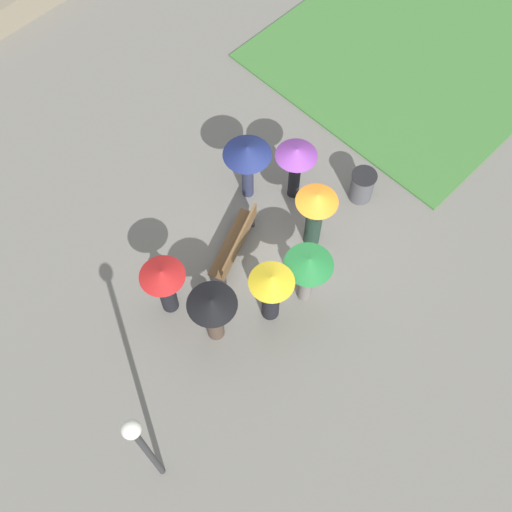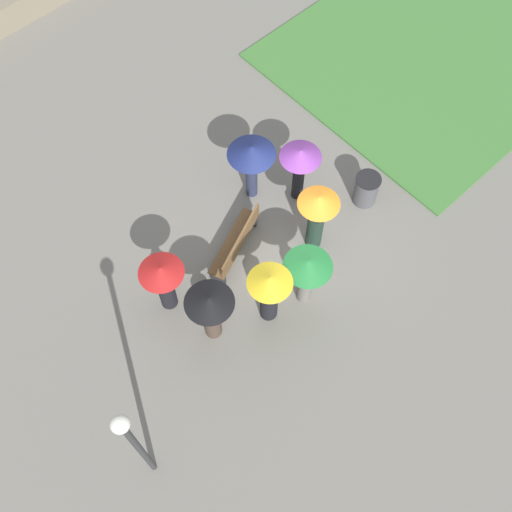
% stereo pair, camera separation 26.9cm
% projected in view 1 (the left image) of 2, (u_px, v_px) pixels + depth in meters
% --- Properties ---
extents(ground_plane, '(90.00, 90.00, 0.00)m').
position_uv_depth(ground_plane, '(290.00, 237.00, 15.60)').
color(ground_plane, slate).
extents(lawn_patch_near, '(9.32, 7.36, 0.06)m').
position_uv_depth(lawn_patch_near, '(432.00, 38.00, 18.68)').
color(lawn_patch_near, '#427A38').
rests_on(lawn_patch_near, ground_plane).
extents(parapet_wall, '(45.00, 0.35, 0.86)m').
position_uv_depth(parapet_wall, '(26.00, 5.00, 18.76)').
color(parapet_wall, gray).
rests_on(parapet_wall, ground_plane).
extents(park_bench, '(1.95, 1.13, 0.90)m').
position_uv_depth(park_bench, '(236.00, 244.00, 14.97)').
color(park_bench, brown).
rests_on(park_bench, ground_plane).
extents(lamp_post, '(0.32, 0.32, 3.87)m').
position_uv_depth(lamp_post, '(143.00, 445.00, 10.80)').
color(lamp_post, '#2D2D30').
rests_on(lamp_post, ground_plane).
extents(trash_bin, '(0.63, 0.63, 0.89)m').
position_uv_depth(trash_bin, '(362.00, 186.00, 15.76)').
color(trash_bin, '#4C4C51').
rests_on(trash_bin, ground_plane).
extents(crowd_person_purple, '(0.99, 0.99, 1.81)m').
position_uv_depth(crowd_person_purple, '(296.00, 161.00, 14.98)').
color(crowd_person_purple, black).
rests_on(crowd_person_purple, ground_plane).
extents(crowd_person_red, '(0.99, 0.99, 1.74)m').
position_uv_depth(crowd_person_red, '(164.00, 283.00, 13.72)').
color(crowd_person_red, black).
rests_on(crowd_person_red, ground_plane).
extents(crowd_person_green, '(1.08, 1.08, 1.79)m').
position_uv_depth(crowd_person_green, '(308.00, 268.00, 13.68)').
color(crowd_person_green, slate).
rests_on(crowd_person_green, ground_plane).
extents(crowd_person_navy, '(1.15, 1.15, 1.87)m').
position_uv_depth(crowd_person_navy, '(247.00, 157.00, 14.88)').
color(crowd_person_navy, '#282D47').
rests_on(crowd_person_navy, ground_plane).
extents(crowd_person_black, '(1.06, 1.06, 1.78)m').
position_uv_depth(crowd_person_black, '(213.00, 311.00, 13.37)').
color(crowd_person_black, '#47382D').
rests_on(crowd_person_black, ground_plane).
extents(crowd_person_yellow, '(0.98, 0.98, 1.83)m').
position_uv_depth(crowd_person_yellow, '(271.00, 290.00, 13.61)').
color(crowd_person_yellow, black).
rests_on(crowd_person_yellow, ground_plane).
extents(crowd_person_orange, '(0.96, 0.96, 1.98)m').
position_uv_depth(crowd_person_orange, '(315.00, 211.00, 14.40)').
color(crowd_person_orange, '#1E3328').
rests_on(crowd_person_orange, ground_plane).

